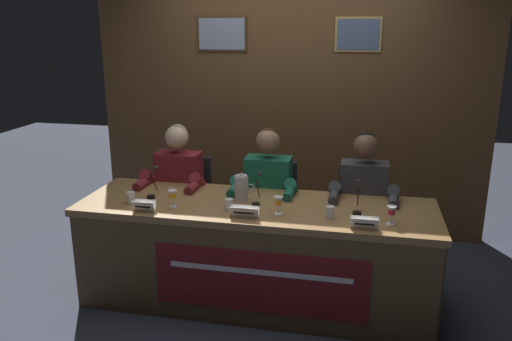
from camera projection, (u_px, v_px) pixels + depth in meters
ground_plane at (256, 298)px, 3.86m from camera, size 12.00×12.00×0.00m
wall_back_panelled at (288, 99)px, 4.88m from camera, size 3.75×0.14×2.60m
conference_table at (253, 242)px, 3.62m from camera, size 2.55×0.80×0.76m
chair_left at (186, 211)px, 4.44m from camera, size 0.44×0.44×0.89m
panelist_left at (176, 188)px, 4.17m from camera, size 0.51×0.48×1.22m
nameplate_left at (144, 206)px, 3.49m from camera, size 0.16×0.06×0.08m
juice_glass_left at (173, 195)px, 3.57m from camera, size 0.06×0.06×0.12m
water_cup_left at (131, 198)px, 3.66m from camera, size 0.06×0.06×0.08m
microphone_left at (153, 187)px, 3.79m from camera, size 0.06×0.17×0.22m
chair_center at (270, 217)px, 4.28m from camera, size 0.44×0.44×0.89m
panelist_center at (266, 194)px, 4.02m from camera, size 0.51×0.48×1.22m
nameplate_center at (244, 212)px, 3.38m from camera, size 0.20×0.06×0.08m
juice_glass_center at (278, 202)px, 3.43m from camera, size 0.06×0.06×0.12m
water_cup_center at (229, 206)px, 3.51m from camera, size 0.06×0.06×0.08m
microphone_center at (257, 194)px, 3.63m from camera, size 0.06×0.17×0.22m
chair_right at (361, 224)px, 4.13m from camera, size 0.44×0.44×0.89m
panelist_right at (363, 200)px, 3.87m from camera, size 0.51×0.48×1.22m
nameplate_right at (364, 223)px, 3.19m from camera, size 0.18×0.06×0.08m
juice_glass_right at (392, 212)px, 3.26m from camera, size 0.06×0.06×0.12m
water_cup_right at (330, 213)px, 3.37m from camera, size 0.06×0.06×0.08m
microphone_right at (358, 202)px, 3.47m from camera, size 0.06×0.17×0.22m
water_pitcher_central at (242, 188)px, 3.70m from camera, size 0.15×0.10×0.21m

